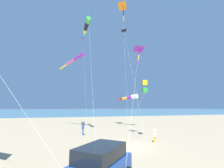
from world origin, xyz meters
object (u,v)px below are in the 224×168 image
(kite_delta_long_streamer_left, at_px, (139,50))
(kite_windsock_long_streamer_right, at_px, (75,59))
(kite_windsock_red_high_left, at_px, (86,26))
(kite_windsock_checkered_midright, at_px, (130,97))
(parked_car, at_px, (98,167))
(kite_delta_yellow_midlevel, at_px, (124,31))
(kite_box_magenta_far_left, at_px, (145,86))
(person_child_green_jacket, at_px, (154,135))
(kite_delta_striped_overhead, at_px, (123,6))
(person_adult_flyer, at_px, (83,127))

(kite_delta_long_streamer_left, bearing_deg, kite_windsock_long_streamer_right, -145.22)
(kite_windsock_red_high_left, height_order, kite_windsock_checkered_midright, kite_windsock_red_high_left)
(parked_car, bearing_deg, kite_delta_long_streamer_left, 143.80)
(kite_delta_yellow_midlevel, relative_size, kite_box_magenta_far_left, 2.56)
(person_child_green_jacket, distance_m, kite_delta_striped_overhead, 22.06)
(kite_delta_long_streamer_left, relative_size, kite_delta_yellow_midlevel, 0.77)
(person_adult_flyer, height_order, person_child_green_jacket, person_adult_flyer)
(kite_windsock_checkered_midright, bearing_deg, kite_box_magenta_far_left, -13.56)
(kite_windsock_red_high_left, bearing_deg, person_adult_flyer, -7.98)
(parked_car, height_order, kite_delta_long_streamer_left, kite_delta_long_streamer_left)
(kite_windsock_red_high_left, bearing_deg, kite_delta_long_streamer_left, 48.43)
(kite_box_magenta_far_left, distance_m, kite_delta_striped_overhead, 16.19)
(kite_windsock_red_high_left, height_order, kite_delta_yellow_midlevel, kite_delta_yellow_midlevel)
(kite_delta_long_streamer_left, height_order, kite_windsock_checkered_midright, kite_delta_long_streamer_left)
(kite_delta_yellow_midlevel, distance_m, kite_delta_striped_overhead, 4.21)
(kite_windsock_red_high_left, relative_size, kite_delta_yellow_midlevel, 1.05)
(kite_windsock_red_high_left, relative_size, kite_windsock_checkered_midright, 1.17)
(parked_car, xyz_separation_m, kite_windsock_long_streamer_right, (-20.50, -0.85, 11.49))
(parked_car, distance_m, kite_box_magenta_far_left, 13.28)
(person_child_green_jacket, bearing_deg, kite_windsock_long_streamer_right, -147.74)
(kite_box_magenta_far_left, bearing_deg, person_adult_flyer, -120.27)
(person_child_green_jacket, bearing_deg, kite_box_magenta_far_left, 174.91)
(kite_delta_long_streamer_left, bearing_deg, person_child_green_jacket, 15.20)
(kite_windsock_red_high_left, xyz_separation_m, kite_delta_yellow_midlevel, (-2.99, 7.41, 1.86))
(person_adult_flyer, xyz_separation_m, kite_delta_yellow_midlevel, (-4.21, 7.58, 17.04))
(parked_car, height_order, person_adult_flyer, person_adult_flyer)
(kite_delta_striped_overhead, xyz_separation_m, kite_windsock_long_streamer_right, (-5.05, -7.80, -8.85))
(kite_delta_long_streamer_left, bearing_deg, person_adult_flyer, -123.90)
(parked_car, distance_m, kite_windsock_long_streamer_right, 23.52)
(parked_car, distance_m, kite_delta_striped_overhead, 26.47)
(kite_windsock_red_high_left, bearing_deg, kite_delta_yellow_midlevel, 111.94)
(person_adult_flyer, distance_m, kite_delta_striped_overhead, 21.36)
(kite_box_magenta_far_left, relative_size, kite_delta_striped_overhead, 0.33)
(kite_delta_yellow_midlevel, relative_size, kite_windsock_long_streamer_right, 1.39)
(parked_car, height_order, kite_delta_striped_overhead, kite_delta_striped_overhead)
(kite_delta_striped_overhead, bearing_deg, parked_car, -24.23)
(person_child_green_jacket, relative_size, kite_delta_long_streamer_left, 0.10)
(person_child_green_jacket, xyz_separation_m, kite_box_magenta_far_left, (-2.10, 0.19, 5.49))
(parked_car, xyz_separation_m, kite_windsock_checkered_midright, (-21.09, 10.38, 4.69))
(person_child_green_jacket, xyz_separation_m, kite_windsock_long_streamer_right, (-13.07, -8.25, 11.70))
(kite_windsock_red_high_left, relative_size, kite_delta_striped_overhead, 0.89)
(person_child_green_jacket, height_order, kite_delta_long_streamer_left, kite_delta_long_streamer_left)
(person_child_green_jacket, relative_size, kite_delta_yellow_midlevel, 0.07)
(person_adult_flyer, relative_size, kite_box_magenta_far_left, 0.26)
(kite_windsock_red_high_left, xyz_separation_m, kite_windsock_checkered_midright, (-6.17, 9.74, -10.57))
(kite_windsock_checkered_midright, height_order, kite_windsock_long_streamer_right, kite_windsock_long_streamer_right)
(person_adult_flyer, bearing_deg, kite_windsock_red_high_left, 172.02)
(kite_windsock_red_high_left, bearing_deg, kite_box_magenta_far_left, 52.25)
(parked_car, bearing_deg, kite_box_magenta_far_left, 141.47)
(person_adult_flyer, height_order, kite_windsock_long_streamer_right, kite_windsock_long_streamer_right)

